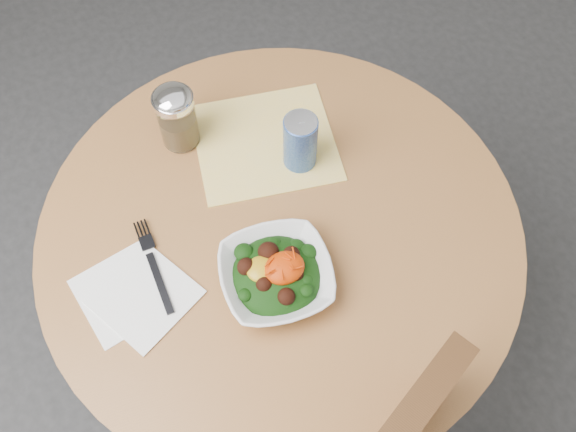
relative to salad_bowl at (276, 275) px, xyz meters
The scene contains 8 objects.
ground 0.78m from the salad_bowl, 59.38° to the left, with size 6.00×6.00×0.00m, color #2C2C2F.
table 0.25m from the salad_bowl, 59.38° to the left, with size 0.90×0.90×0.75m.
cloth_napkin 0.30m from the salad_bowl, 67.06° to the left, with size 0.27×0.25×0.00m, color yellow.
paper_napkins 0.25m from the salad_bowl, 158.18° to the left, with size 0.21×0.21×0.00m.
salad_bowl is the anchor object (origin of this frame).
fork 0.22m from the salad_bowl, 143.52° to the left, with size 0.04×0.20×0.00m.
spice_shaker 0.37m from the salad_bowl, 94.07° to the left, with size 0.08×0.08×0.14m.
beverage_can 0.26m from the salad_bowl, 52.72° to the left, with size 0.07×0.07×0.13m.
Camera 1 is at (-0.25, -0.51, 1.79)m, focal length 40.00 mm.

